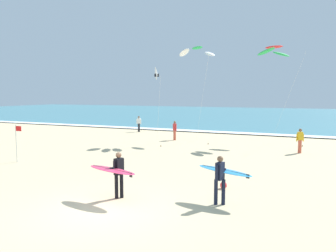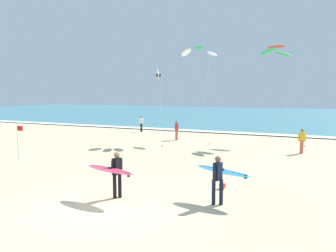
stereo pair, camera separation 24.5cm
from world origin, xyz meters
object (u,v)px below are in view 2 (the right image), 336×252
(lifeguard_flag, at_px, (18,139))
(bystander_red_top, at_px, (177,130))
(kite_arc_emerald_mid, at_px, (199,51))
(surfer_lead, at_px, (114,171))
(kite_arc_scarlet_near, at_px, (276,51))
(bystander_yellow_top, at_px, (302,141))
(surfer_trailing, at_px, (220,174))
(kite_delta_ivory_far, at_px, (158,74))
(beach_ball, at_px, (222,185))
(bystander_white_top, at_px, (141,124))

(lifeguard_flag, bearing_deg, bystander_red_top, 68.28)
(kite_arc_emerald_mid, height_order, lifeguard_flag, kite_arc_emerald_mid)
(surfer_lead, xyz_separation_m, kite_arc_scarlet_near, (3.54, 16.52, 6.01))
(bystander_yellow_top, distance_m, lifeguard_flag, 17.17)
(bystander_red_top, xyz_separation_m, bystander_yellow_top, (9.68, -2.18, 0.00))
(surfer_trailing, relative_size, kite_arc_emerald_mid, 0.28)
(kite_delta_ivory_far, distance_m, beach_ball, 13.83)
(surfer_lead, distance_m, kite_arc_scarlet_near, 17.93)
(surfer_lead, bearing_deg, bystander_yellow_top, 65.68)
(kite_arc_emerald_mid, relative_size, beach_ball, 26.96)
(surfer_lead, height_order, beach_ball, surfer_lead)
(kite_arc_emerald_mid, bearing_deg, kite_delta_ivory_far, -138.10)
(surfer_lead, distance_m, kite_arc_emerald_mid, 16.54)
(bystander_white_top, xyz_separation_m, bystander_red_top, (5.61, -4.02, 0.00))
(bystander_white_top, bearing_deg, bystander_red_top, -35.63)
(bystander_yellow_top, relative_size, beach_ball, 5.68)
(bystander_white_top, bearing_deg, lifeguard_flag, -86.45)
(beach_ball, bearing_deg, kite_arc_scarlet_near, 88.73)
(bystander_white_top, bearing_deg, surfer_trailing, -53.45)
(kite_arc_scarlet_near, relative_size, beach_ball, 26.62)
(bystander_white_top, distance_m, bystander_yellow_top, 16.50)
(kite_delta_ivory_far, bearing_deg, surfer_trailing, -55.07)
(kite_arc_scarlet_near, xyz_separation_m, kite_arc_emerald_mid, (-5.69, -1.31, 0.10))
(lifeguard_flag, bearing_deg, kite_arc_emerald_mid, 61.79)
(surfer_lead, distance_m, bystander_white_top, 21.18)
(bystander_white_top, relative_size, bystander_yellow_top, 1.00)
(bystander_yellow_top, bearing_deg, bystander_red_top, 167.32)
(surfer_lead, height_order, kite_delta_ivory_far, kite_delta_ivory_far)
(kite_arc_scarlet_near, relative_size, kite_arc_emerald_mid, 0.99)
(bystander_red_top, xyz_separation_m, beach_ball, (7.18, -12.00, -0.67))
(surfer_trailing, bearing_deg, lifeguard_flag, 170.21)
(kite_arc_emerald_mid, distance_m, kite_delta_ivory_far, 3.81)
(kite_arc_scarlet_near, distance_m, beach_ball, 15.30)
(surfer_lead, relative_size, surfer_trailing, 1.02)
(bystander_yellow_top, bearing_deg, kite_arc_scarlet_near, 119.95)
(surfer_trailing, distance_m, bystander_white_top, 22.12)
(kite_delta_ivory_far, bearing_deg, surfer_lead, -70.27)
(kite_arc_scarlet_near, bearing_deg, kite_delta_ivory_far, -156.58)
(kite_arc_scarlet_near, height_order, kite_arc_emerald_mid, kite_arc_emerald_mid)
(lifeguard_flag, distance_m, beach_ball, 11.88)
(kite_arc_scarlet_near, height_order, beach_ball, kite_arc_scarlet_near)
(beach_ball, bearing_deg, bystander_yellow_top, 75.68)
(surfer_lead, xyz_separation_m, bystander_white_top, (-9.55, 18.90, -0.23))
(kite_arc_emerald_mid, relative_size, lifeguard_flag, 3.60)
(kite_delta_ivory_far, height_order, beach_ball, kite_delta_ivory_far)
(bystander_yellow_top, height_order, lifeguard_flag, lifeguard_flag)
(kite_arc_scarlet_near, distance_m, bystander_white_top, 14.70)
(bystander_white_top, bearing_deg, beach_ball, -51.40)
(kite_arc_emerald_mid, relative_size, kite_delta_ivory_far, 1.29)
(surfer_lead, xyz_separation_m, kite_arc_emerald_mid, (-2.15, 15.22, 6.12))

